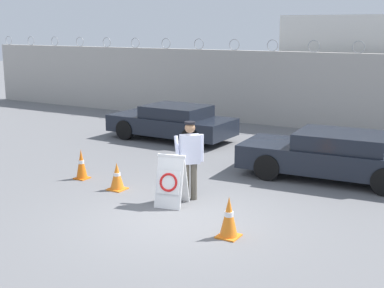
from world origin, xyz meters
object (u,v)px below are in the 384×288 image
at_px(traffic_cone_near, 229,217).
at_px(parked_car_front_coupe, 172,122).
at_px(traffic_cone_mid, 81,164).
at_px(parked_car_rear_sedan, 334,155).
at_px(security_guard, 190,156).
at_px(traffic_cone_far, 117,176).
at_px(barricade_sign, 171,180).

distance_m(traffic_cone_near, parked_car_front_coupe, 9.07).
xyz_separation_m(traffic_cone_mid, parked_car_front_coupe, (-0.61, 5.40, 0.24)).
relative_size(traffic_cone_mid, parked_car_rear_sedan, 0.16).
bearing_deg(parked_car_front_coupe, security_guard, 127.25).
height_order(security_guard, traffic_cone_far, security_guard).
bearing_deg(traffic_cone_mid, parked_car_front_coupe, 96.39).
height_order(traffic_cone_mid, parked_car_front_coupe, parked_car_front_coupe).
bearing_deg(parked_car_rear_sedan, traffic_cone_mid, 26.41).
bearing_deg(security_guard, traffic_cone_far, -37.42).
height_order(parked_car_front_coupe, parked_car_rear_sedan, parked_car_rear_sedan).
relative_size(barricade_sign, traffic_cone_near, 1.45).
height_order(security_guard, parked_car_rear_sedan, security_guard).
height_order(traffic_cone_near, traffic_cone_mid, traffic_cone_near).
height_order(barricade_sign, parked_car_rear_sedan, parked_car_rear_sedan).
bearing_deg(security_guard, barricade_sign, 29.92).
distance_m(traffic_cone_mid, parked_car_rear_sedan, 6.63).
height_order(traffic_cone_far, parked_car_front_coupe, parked_car_front_coupe).
relative_size(barricade_sign, traffic_cone_far, 1.72).
distance_m(traffic_cone_mid, parked_car_front_coupe, 5.44).
bearing_deg(parked_car_front_coupe, traffic_cone_far, 110.76).
xyz_separation_m(barricade_sign, traffic_cone_mid, (-3.19, 0.61, -0.19)).
bearing_deg(traffic_cone_near, traffic_cone_mid, 162.58).
distance_m(parked_car_front_coupe, parked_car_rear_sedan, 6.66).
xyz_separation_m(traffic_cone_near, traffic_cone_far, (-3.73, 1.32, -0.06)).
bearing_deg(security_guard, traffic_cone_mid, -45.28).
relative_size(parked_car_front_coupe, parked_car_rear_sedan, 0.92).
height_order(barricade_sign, traffic_cone_mid, barricade_sign).
distance_m(barricade_sign, traffic_cone_mid, 3.26).
xyz_separation_m(parked_car_front_coupe, parked_car_rear_sedan, (6.33, -2.07, 0.01)).
distance_m(traffic_cone_near, traffic_cone_far, 3.96).
bearing_deg(parked_car_rear_sedan, parked_car_front_coupe, -21.92).
relative_size(barricade_sign, parked_car_rear_sedan, 0.24).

